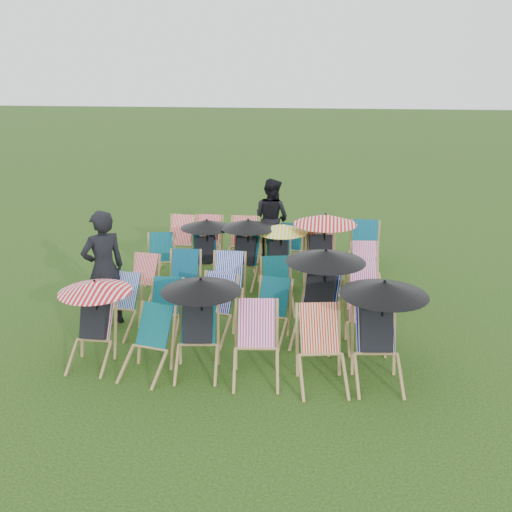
# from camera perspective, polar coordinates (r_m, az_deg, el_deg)

# --- Properties ---
(ground) EXTENTS (100.00, 100.00, 0.00)m
(ground) POSITION_cam_1_polar(r_m,az_deg,el_deg) (10.11, -0.44, -5.41)
(ground) COLOR black
(ground) RESTS_ON ground
(deckchair_0) EXTENTS (1.03, 1.07, 1.23)m
(deckchair_0) POSITION_cam_1_polar(r_m,az_deg,el_deg) (8.48, -16.02, -6.30)
(deckchair_0) COLOR #A6844D
(deckchair_0) RESTS_ON ground
(deckchair_1) EXTENTS (0.75, 0.92, 0.90)m
(deckchair_1) POSITION_cam_1_polar(r_m,az_deg,el_deg) (8.11, -10.86, -8.62)
(deckchair_1) COLOR #A6844D
(deckchair_1) RESTS_ON ground
(deckchair_2) EXTENTS (1.11, 1.19, 1.32)m
(deckchair_2) POSITION_cam_1_polar(r_m,az_deg,el_deg) (8.01, -5.80, -6.75)
(deckchair_2) COLOR #A6844D
(deckchair_2) RESTS_ON ground
(deckchair_3) EXTENTS (0.75, 0.98, 0.99)m
(deckchair_3) POSITION_cam_1_polar(r_m,az_deg,el_deg) (7.85, 0.02, -8.84)
(deckchair_3) COLOR #A6844D
(deckchair_3) RESTS_ON ground
(deckchair_4) EXTENTS (0.82, 1.02, 1.00)m
(deckchair_4) POSITION_cam_1_polar(r_m,az_deg,el_deg) (7.75, 6.61, -9.33)
(deckchair_4) COLOR #A6844D
(deckchair_4) RESTS_ON ground
(deckchair_5) EXTENTS (1.18, 1.26, 1.40)m
(deckchair_5) POSITION_cam_1_polar(r_m,az_deg,el_deg) (7.85, 12.23, -7.31)
(deckchair_5) COLOR #A6844D
(deckchair_5) RESTS_ON ground
(deckchair_6) EXTENTS (0.68, 0.88, 0.88)m
(deckchair_6) POSITION_cam_1_polar(r_m,az_deg,el_deg) (9.45, -13.59, -4.84)
(deckchair_6) COLOR #A6844D
(deckchair_6) RESTS_ON ground
(deckchair_7) EXTENTS (0.57, 0.80, 0.86)m
(deckchair_7) POSITION_cam_1_polar(r_m,az_deg,el_deg) (9.14, -9.32, -5.42)
(deckchair_7) COLOR #A6844D
(deckchair_7) RESTS_ON ground
(deckchair_8) EXTENTS (0.78, 0.97, 0.95)m
(deckchair_8) POSITION_cam_1_polar(r_m,az_deg,el_deg) (9.00, -4.39, -5.31)
(deckchair_8) COLOR #A6844D
(deckchair_8) RESTS_ON ground
(deckchair_9) EXTENTS (0.74, 0.92, 0.90)m
(deckchair_9) POSITION_cam_1_polar(r_m,az_deg,el_deg) (8.91, 1.32, -5.68)
(deckchair_9) COLOR #A6844D
(deckchair_9) RESTS_ON ground
(deckchair_10) EXTENTS (1.22, 1.31, 1.45)m
(deckchair_10) POSITION_cam_1_polar(r_m,az_deg,el_deg) (8.83, 6.39, -3.81)
(deckchair_10) COLOR #A6844D
(deckchair_10) RESTS_ON ground
(deckchair_11) EXTENTS (0.66, 0.87, 0.89)m
(deckchair_11) POSITION_cam_1_polar(r_m,az_deg,el_deg) (8.87, 10.87, -6.17)
(deckchair_11) COLOR #A6844D
(deckchair_11) RESTS_ON ground
(deckchair_12) EXTENTS (0.63, 0.82, 0.83)m
(deckchair_12) POSITION_cam_1_polar(r_m,az_deg,el_deg) (10.48, -11.49, -2.46)
(deckchair_12) COLOR #A6844D
(deckchair_12) RESTS_ON ground
(deckchair_13) EXTENTS (0.67, 0.90, 0.93)m
(deckchair_13) POSITION_cam_1_polar(r_m,az_deg,el_deg) (10.23, -7.34, -2.47)
(deckchair_13) COLOR #A6844D
(deckchair_13) RESTS_ON ground
(deckchair_14) EXTENTS (0.64, 0.89, 0.96)m
(deckchair_14) POSITION_cam_1_polar(r_m,az_deg,el_deg) (9.96, -2.97, -2.83)
(deckchair_14) COLOR #A6844D
(deckchair_14) RESTS_ON ground
(deckchair_15) EXTENTS (0.73, 0.90, 0.87)m
(deckchair_15) POSITION_cam_1_polar(r_m,az_deg,el_deg) (9.96, 2.16, -3.07)
(deckchair_15) COLOR #A6844D
(deckchair_15) RESTS_ON ground
(deckchair_16) EXTENTS (0.63, 0.84, 0.87)m
(deckchair_16) POSITION_cam_1_polar(r_m,az_deg,el_deg) (9.97, 6.22, -3.17)
(deckchair_16) COLOR #A6844D
(deckchair_16) RESTS_ON ground
(deckchair_17) EXTENTS (0.70, 0.90, 0.90)m
(deckchair_17) POSITION_cam_1_polar(r_m,az_deg,el_deg) (9.99, 10.94, -3.29)
(deckchair_17) COLOR #A6844D
(deckchair_17) RESTS_ON ground
(deckchair_18) EXTENTS (0.71, 0.89, 0.88)m
(deckchair_18) POSITION_cam_1_polar(r_m,az_deg,el_deg) (11.51, -9.59, -0.28)
(deckchair_18) COLOR #A6844D
(deckchair_18) RESTS_ON ground
(deckchair_19) EXTENTS (1.04, 1.13, 1.23)m
(deckchair_19) POSITION_cam_1_polar(r_m,az_deg,el_deg) (11.28, -5.08, 0.64)
(deckchair_19) COLOR #A6844D
(deckchair_19) RESTS_ON ground
(deckchair_20) EXTENTS (1.07, 1.14, 1.28)m
(deckchair_20) POSITION_cam_1_polar(r_m,az_deg,el_deg) (11.11, -1.12, 0.54)
(deckchair_20) COLOR #A6844D
(deckchair_20) RESTS_ON ground
(deckchair_21) EXTENTS (1.01, 1.08, 1.20)m
(deckchair_21) POSITION_cam_1_polar(r_m,az_deg,el_deg) (11.07, 2.34, 0.25)
(deckchair_21) COLOR #A6844D
(deckchair_21) RESTS_ON ground
(deckchair_22) EXTENTS (1.20, 1.30, 1.43)m
(deckchair_22) POSITION_cam_1_polar(r_m,az_deg,el_deg) (10.95, 6.65, 0.59)
(deckchair_22) COLOR #A6844D
(deckchair_22) RESTS_ON ground
(deckchair_23) EXTENTS (0.67, 0.87, 0.89)m
(deckchair_23) POSITION_cam_1_polar(r_m,az_deg,el_deg) (10.96, 10.97, -1.32)
(deckchair_23) COLOR #A6844D
(deckchair_23) RESTS_ON ground
(deckchair_24) EXTENTS (0.71, 0.95, 0.99)m
(deckchair_24) POSITION_cam_1_polar(r_m,az_deg,el_deg) (12.40, -7.75, 1.44)
(deckchair_24) COLOR #A6844D
(deckchair_24) RESTS_ON ground
(deckchair_25) EXTENTS (0.67, 0.93, 0.99)m
(deckchair_25) POSITION_cam_1_polar(r_m,az_deg,el_deg) (12.32, -4.99, 1.43)
(deckchair_25) COLOR #A6844D
(deckchair_25) RESTS_ON ground
(deckchair_26) EXTENTS (0.67, 0.93, 1.00)m
(deckchair_26) POSITION_cam_1_polar(r_m,az_deg,el_deg) (12.13, -1.35, 1.26)
(deckchair_26) COLOR #A6844D
(deckchair_26) RESTS_ON ground
(deckchair_27) EXTENTS (0.62, 0.83, 0.86)m
(deckchair_27) POSITION_cam_1_polar(r_m,az_deg,el_deg) (12.15, 3.37, 0.89)
(deckchair_27) COLOR #A6844D
(deckchair_27) RESTS_ON ground
(deckchair_28) EXTENTS (0.61, 0.80, 0.81)m
(deckchair_28) POSITION_cam_1_polar(r_m,az_deg,el_deg) (12.14, 6.58, 0.68)
(deckchair_28) COLOR #A6844D
(deckchair_28) RESTS_ON ground
(deckchair_29) EXTENTS (0.73, 0.97, 1.00)m
(deckchair_29) POSITION_cam_1_polar(r_m,az_deg,el_deg) (12.03, 10.75, 0.77)
(deckchair_29) COLOR #A6844D
(deckchair_29) RESTS_ON ground
(person_left) EXTENTS (0.84, 0.82, 1.95)m
(person_left) POSITION_cam_1_polar(r_m,az_deg,el_deg) (9.55, -14.97, -1.25)
(person_left) COLOR black
(person_left) RESTS_ON ground
(person_rear) EXTENTS (1.09, 1.03, 1.77)m
(person_rear) POSITION_cam_1_polar(r_m,az_deg,el_deg) (12.66, 1.56, 3.82)
(person_rear) COLOR black
(person_rear) RESTS_ON ground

